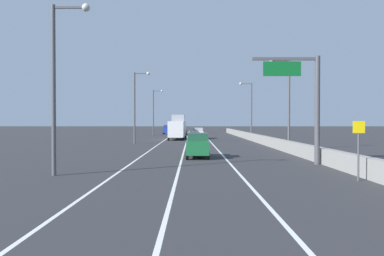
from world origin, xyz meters
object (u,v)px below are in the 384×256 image
Objects in this scene: lamp_post_right_second at (288,97)px; speed_advisory_sign at (360,146)px; lamp_post_left_mid at (138,102)px; lamp_post_left_far at (156,109)px; lamp_post_left_near at (60,76)px; car_black_0 at (183,131)px; overhead_sign_gantry at (308,96)px; car_white_3 at (199,133)px; box_truck at (179,128)px; car_green_1 at (199,145)px; car_blue_2 at (169,130)px; lamp_post_right_third at (251,106)px.

speed_advisory_sign is at bearing -93.69° from lamp_post_right_second.
lamp_post_left_mid is 1.00× the size of lamp_post_left_far.
lamp_post_left_near is 63.80m from car_black_0.
lamp_post_left_far is (-16.11, 61.86, 3.69)m from speed_advisory_sign.
overhead_sign_gantry reaches higher than car_white_3.
box_truck is (-10.29, 37.26, -2.87)m from overhead_sign_gantry.
car_green_1 is at bearing -80.56° from lamp_post_left_far.
lamp_post_right_second is (1.79, 13.39, 0.73)m from overhead_sign_gantry.
car_blue_2 reaches higher than car_green_1.
lamp_post_left_mid is at bearing 89.86° from lamp_post_left_near.
lamp_post_right_third is at bearing -42.68° from lamp_post_left_far.
lamp_post_left_near is at bearing -89.60° from lamp_post_left_far.
speed_advisory_sign is 16.23m from lamp_post_left_near.
car_black_0 is 19.66m from car_white_3.
lamp_post_left_far reaches higher than speed_advisory_sign.
lamp_post_left_near reaches higher than car_white_3.
lamp_post_left_near is 43.30m from box_truck.
lamp_post_right_third is 47.12m from lamp_post_left_near.
lamp_post_right_third is (-0.11, 24.99, 0.00)m from lamp_post_right_second.
car_blue_2 is at bearing 102.08° from overhead_sign_gantry.
lamp_post_left_near is at bearing -91.43° from car_blue_2.
lamp_post_left_far is at bearing 118.68° from car_white_3.
lamp_post_left_mid is at bearing -98.69° from car_black_0.
car_white_3 is (-8.62, 0.05, -4.51)m from lamp_post_right_third.
car_green_1 is (8.21, -49.38, -4.44)m from lamp_post_left_far.
car_black_0 is (-11.74, 19.45, -4.52)m from lamp_post_right_third.
lamp_post_left_far is (-0.42, 59.96, 0.00)m from lamp_post_left_near.
box_truck is at bearing -90.64° from car_black_0.
lamp_post_right_third is 21.90m from lamp_post_left_mid.
car_black_0 is at bearing 92.83° from car_green_1.
car_white_3 is at bearing -80.86° from car_black_0.
car_green_1 is (-9.13, -33.39, -4.44)m from lamp_post_right_third.
lamp_post_right_second is at bearing -63.16° from box_truck.
car_green_1 is at bearing 122.31° from speed_advisory_sign.
lamp_post_left_mid is (-15.17, 24.38, 0.73)m from overhead_sign_gantry.
car_black_0 is at bearing 81.31° from lamp_post_left_mid.
lamp_post_right_second is 0.99× the size of box_truck.
speed_advisory_sign is 35.69m from lamp_post_left_mid.
box_truck is (-0.23, -20.56, 0.93)m from car_black_0.
car_green_1 is at bearing -90.87° from car_white_3.
lamp_post_left_near is 2.26× the size of car_black_0.
car_blue_2 is at bearing 101.17° from speed_advisory_sign.
lamp_post_left_near is at bearing -111.05° from lamp_post_right_third.
lamp_post_right_second reaches higher than speed_advisory_sign.
box_truck is (-10.74, 44.76, 0.10)m from speed_advisory_sign.
box_truck is (5.37, -17.10, -3.60)m from lamp_post_left_far.
lamp_post_right_third reaches higher than car_black_0.
lamp_post_right_second reaches higher than box_truck.
lamp_post_right_second is at bearing 48.10° from lamp_post_left_near.
car_black_0 is 1.03× the size of car_blue_2.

